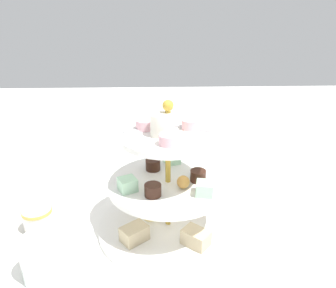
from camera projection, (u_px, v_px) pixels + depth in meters
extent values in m
plane|color=white|center=(168.00, 227.00, 0.68)|extent=(2.40, 2.40, 0.00)
cylinder|color=white|center=(168.00, 225.00, 0.68)|extent=(0.28, 0.28, 0.01)
cylinder|color=white|center=(168.00, 184.00, 0.64)|extent=(0.23, 0.23, 0.01)
cylinder|color=white|center=(168.00, 136.00, 0.60)|extent=(0.18, 0.18, 0.01)
cylinder|color=gold|center=(168.00, 171.00, 0.63)|extent=(0.01, 0.01, 0.26)
sphere|color=gold|center=(168.00, 106.00, 0.58)|extent=(0.02, 0.02, 0.02)
cube|color=#CCB78E|center=(197.00, 203.00, 0.72)|extent=(0.06, 0.05, 0.03)
cube|color=#CCB78E|center=(145.00, 200.00, 0.73)|extent=(0.05, 0.06, 0.03)
cube|color=#CCB78E|center=(134.00, 234.00, 0.62)|extent=(0.06, 0.06, 0.03)
cube|color=#CCB78E|center=(196.00, 238.00, 0.61)|extent=(0.06, 0.06, 0.03)
cylinder|color=#E5C660|center=(151.00, 214.00, 0.69)|extent=(0.04, 0.04, 0.01)
cylinder|color=#381E14|center=(153.00, 190.00, 0.59)|extent=(0.03, 0.03, 0.02)
cylinder|color=#381E14|center=(198.00, 176.00, 0.63)|extent=(0.03, 0.03, 0.02)
cylinder|color=#381E14|center=(153.00, 165.00, 0.68)|extent=(0.03, 0.03, 0.02)
cube|color=#B2E5BC|center=(128.00, 184.00, 0.60)|extent=(0.04, 0.04, 0.02)
cube|color=#B2E5BC|center=(205.00, 189.00, 0.59)|extent=(0.03, 0.03, 0.02)
cube|color=#B2E5BC|center=(172.00, 158.00, 0.70)|extent=(0.04, 0.04, 0.02)
sphere|color=gold|center=(183.00, 182.00, 0.61)|extent=(0.02, 0.02, 0.02)
cylinder|color=#F2B7C1|center=(191.00, 124.00, 0.62)|extent=(0.03, 0.03, 0.02)
cylinder|color=#F2B7C1|center=(145.00, 124.00, 0.62)|extent=(0.03, 0.03, 0.02)
cylinder|color=#F2B7C1|center=(168.00, 140.00, 0.55)|extent=(0.03, 0.03, 0.02)
cylinder|color=white|center=(161.00, 125.00, 0.58)|extent=(0.04, 0.04, 0.04)
cube|color=silver|center=(189.00, 128.00, 0.62)|extent=(0.08, 0.05, 0.00)
cube|color=silver|center=(146.00, 128.00, 0.62)|extent=(0.08, 0.06, 0.00)
cylinder|color=silver|center=(196.00, 152.00, 0.87)|extent=(0.07, 0.07, 0.13)
cylinder|color=silver|center=(41.00, 259.00, 0.54)|extent=(0.06, 0.06, 0.08)
cylinder|color=white|center=(40.00, 228.00, 0.67)|extent=(0.09, 0.09, 0.01)
cylinder|color=white|center=(38.00, 218.00, 0.66)|extent=(0.06, 0.06, 0.04)
cylinder|color=gold|center=(37.00, 210.00, 0.65)|extent=(0.06, 0.06, 0.01)
cube|color=silver|center=(320.00, 239.00, 0.64)|extent=(0.02, 0.17, 0.00)
cube|color=silver|center=(87.00, 177.00, 0.87)|extent=(0.14, 0.12, 0.00)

